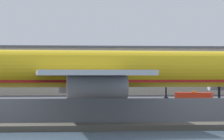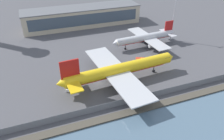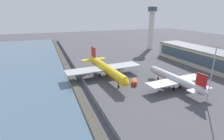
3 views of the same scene
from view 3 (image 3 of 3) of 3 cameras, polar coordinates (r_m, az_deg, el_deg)
ground_plane at (r=107.48m, az=-2.54°, el=-0.80°), size 500.00×500.00×0.00m
shoreline_seawall at (r=103.09m, az=-13.39°, el=-1.99°), size 320.00×3.00×0.50m
perimeter_fence at (r=103.37m, az=-10.97°, el=-1.16°), size 280.00×0.10×2.54m
cargo_jet_yellow at (r=98.19m, az=-2.28°, el=0.64°), size 50.84×44.00×14.04m
passenger_jet_silver at (r=89.62m, az=19.85°, el=-2.81°), size 37.73×32.11×11.71m
baggage_tug at (r=118.07m, az=-4.88°, el=1.32°), size 2.49×3.53×1.80m
ops_van at (r=90.26m, az=7.31°, el=-3.86°), size 5.60×4.04×2.48m
control_tower at (r=180.00m, az=12.75°, el=14.33°), size 9.62×9.62×43.00m
terminal_building at (r=134.67m, az=27.54°, el=3.67°), size 74.82×17.47×11.83m
apron_light_mast_apron_west at (r=77.35m, az=29.85°, el=-0.72°), size 3.20×0.40×23.50m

